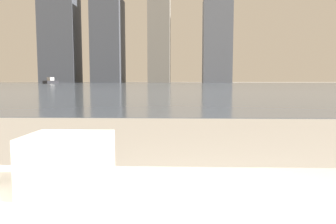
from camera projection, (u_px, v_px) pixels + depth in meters
name	position (u px, v px, depth m)	size (l,w,h in m)	color
towel_stack	(68.00, 163.00, 0.91)	(0.22, 0.19, 0.16)	white
harbor_water	(180.00, 85.00, 61.90)	(180.00, 110.00, 0.01)	slate
harbor_boat_1	(51.00, 81.00, 82.63)	(2.66, 4.46, 1.58)	#2D2D33
skyline_tower_0	(59.00, 15.00, 116.87)	(12.67, 10.46, 48.13)	#4C515B
skyline_tower_1	(108.00, 41.00, 117.11)	(10.34, 12.63, 29.78)	#4C515B
skyline_tower_3	(217.00, 42.00, 115.71)	(10.06, 7.55, 28.91)	slate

